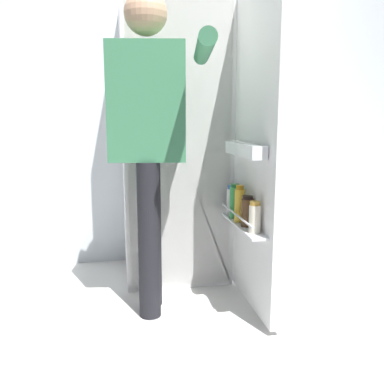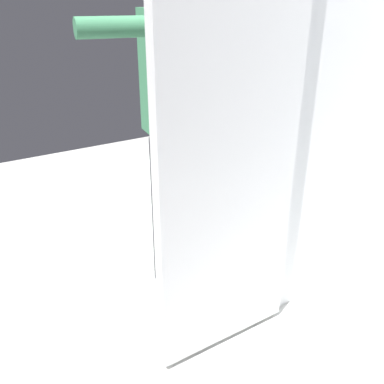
# 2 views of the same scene
# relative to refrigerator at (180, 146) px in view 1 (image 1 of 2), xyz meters

# --- Properties ---
(ground_plane) EXTENTS (5.58, 5.58, 0.00)m
(ground_plane) POSITION_rel_refrigerator_xyz_m (-0.03, -0.49, -0.91)
(ground_plane) COLOR silver
(kitchen_wall) EXTENTS (4.40, 0.10, 2.62)m
(kitchen_wall) POSITION_rel_refrigerator_xyz_m (-0.03, 0.42, 0.40)
(kitchen_wall) COLOR silver
(kitchen_wall) RESTS_ON ground_plane
(refrigerator) EXTENTS (0.74, 1.29, 1.82)m
(refrigerator) POSITION_rel_refrigerator_xyz_m (0.00, 0.00, 0.00)
(refrigerator) COLOR white
(refrigerator) RESTS_ON ground_plane
(person) EXTENTS (0.55, 0.77, 1.73)m
(person) POSITION_rel_refrigerator_xyz_m (-0.24, -0.50, 0.14)
(person) COLOR black
(person) RESTS_ON ground_plane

